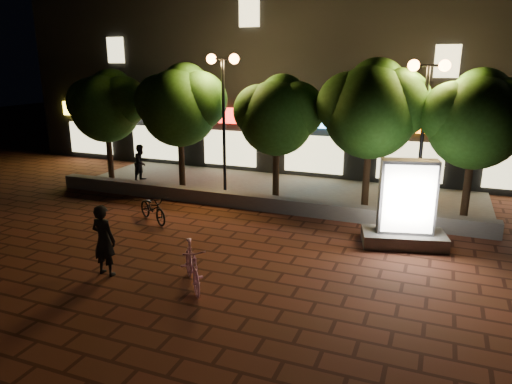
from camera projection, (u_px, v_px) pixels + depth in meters
The scene contains 16 objects.
ground at pixel (194, 249), 13.01m from camera, with size 80.00×80.00×0.00m, color #56271B.
retaining_wall at pixel (249, 201), 16.53m from camera, with size 16.00×0.45×0.50m, color slate.
sidewalk at pixel (273, 189), 18.82m from camera, with size 16.00×5.00×0.08m, color slate.
building_block at pixel (318, 61), 23.29m from camera, with size 28.00×8.12×11.30m.
tree_far_left at pixel (107, 104), 19.47m from camera, with size 3.36×2.80×4.63m.
tree_left at pixel (181, 103), 18.19m from camera, with size 3.60×3.00×4.89m.
tree_mid at pixel (279, 113), 16.84m from camera, with size 3.24×2.70×4.50m.
tree_right at pixel (373, 106), 15.58m from camera, with size 3.72×3.10×5.07m.
tree_far_right at pixel (478, 116), 14.50m from camera, with size 3.48×2.90×4.76m.
street_lamp_left at pixel (223, 89), 17.11m from camera, with size 1.26×0.36×5.18m.
street_lamp_right at pixel (426, 98), 14.67m from camera, with size 1.26×0.36×4.98m.
ad_kiosk at pixel (406, 211), 13.03m from camera, with size 2.47×1.63×2.46m.
scooter_pink at pixel (192, 265), 10.70m from camera, with size 0.50×1.77×1.06m, color pink.
rider at pixel (104, 240), 11.24m from camera, with size 0.65×0.42×1.77m, color black.
scooter_parked at pixel (153, 208), 15.12m from camera, with size 0.59×1.69×0.89m, color black.
pedestrian at pixel (141, 162), 19.91m from camera, with size 0.75×0.59×1.55m, color black.
Camera 1 is at (6.04, -10.63, 5.04)m, focal length 32.98 mm.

